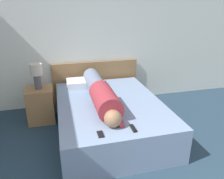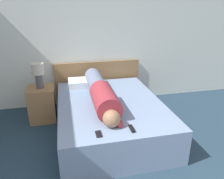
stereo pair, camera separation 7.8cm
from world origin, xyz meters
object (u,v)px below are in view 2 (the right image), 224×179
Objects in this scene: table_lamp at (38,73)px; person_lying at (101,93)px; tv_remote at (132,129)px; nightstand at (42,104)px; cell_phone at (99,134)px; bed at (110,116)px; pillow_near_headboard at (84,83)px.

table_lamp is 1.07m from person_lying.
table_lamp is 1.80m from tv_remote.
table_lamp is at bearing 0.00° from nightstand.
nightstand is 0.53m from table_lamp.
table_lamp is 0.24× the size of person_lying.
cell_phone is (-0.39, -0.02, -0.01)m from tv_remote.
bed is 3.50× the size of nightstand.
nightstand is 1.42× the size of table_lamp.
nightstand is at bearing 0.00° from table_lamp.
tv_remote is (0.21, -0.82, -0.13)m from person_lying.
tv_remote is at bearing -51.48° from nightstand.
cell_phone is (0.71, -1.40, -0.33)m from table_lamp.
pillow_near_headboard is at bearing 113.07° from bed.
person_lying is at bearing -75.50° from pillow_near_headboard.
pillow_near_headboard is at bearing 11.24° from nightstand.
tv_remote is at bearing -51.48° from table_lamp.
pillow_near_headboard reaches higher than nightstand.
pillow_near_headboard reaches higher than bed.
table_lamp is at bearing -168.76° from pillow_near_headboard.
table_lamp is at bearing 128.52° from tv_remote.
tv_remote is (0.39, -1.52, -0.05)m from pillow_near_headboard.
nightstand is 0.77m from pillow_near_headboard.
pillow_near_headboard reaches higher than cell_phone.
nightstand is at bearing 147.55° from person_lying.
table_lamp reaches higher than tv_remote.
table_lamp reaches higher than bed.
table_lamp reaches higher than nightstand.
bed is 0.91m from cell_phone.
nightstand is (-1.02, 0.58, 0.04)m from bed.
bed is 1.31m from table_lamp.
cell_phone is (0.01, -1.54, -0.06)m from pillow_near_headboard.
bed is at bearing 96.04° from tv_remote.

